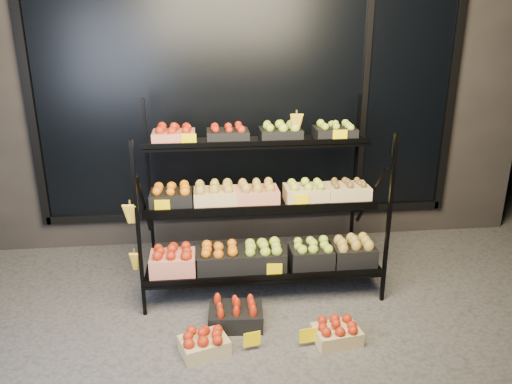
{
  "coord_description": "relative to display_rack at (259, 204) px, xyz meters",
  "views": [
    {
      "loc": [
        -0.5,
        -3.51,
        2.35
      ],
      "look_at": [
        -0.05,
        0.55,
        0.92
      ],
      "focal_mm": 35.0,
      "sensor_mm": 36.0,
      "label": 1
    }
  ],
  "objects": [
    {
      "name": "building",
      "position": [
        0.01,
        1.99,
        0.96
      ],
      "size": [
        6.0,
        2.08,
        3.5
      ],
      "color": "#2D2826",
      "rests_on": "ground"
    },
    {
      "name": "floor_crate_midleft",
      "position": [
        -0.27,
        -0.65,
        -0.69
      ],
      "size": [
        0.45,
        0.35,
        0.21
      ],
      "rotation": [
        0.0,
        0.0,
        -0.07
      ],
      "color": "black",
      "rests_on": "ground"
    },
    {
      "name": "tag_floor_b",
      "position": [
        0.25,
        -1.0,
        -0.73
      ],
      "size": [
        0.13,
        0.01,
        0.12
      ],
      "primitive_type": "cube",
      "color": "#F0C900",
      "rests_on": "ground"
    },
    {
      "name": "floor_crate_midright",
      "position": [
        0.48,
        -0.96,
        -0.7
      ],
      "size": [
        0.38,
        0.3,
        0.18
      ],
      "rotation": [
        0.0,
        0.0,
        0.15
      ],
      "color": "#D1B778",
      "rests_on": "ground"
    },
    {
      "name": "display_rack",
      "position": [
        0.0,
        0.0,
        0.0
      ],
      "size": [
        2.18,
        1.02,
        1.66
      ],
      "color": "black",
      "rests_on": "ground"
    },
    {
      "name": "floor_crate_left",
      "position": [
        -0.53,
        -0.98,
        -0.7
      ],
      "size": [
        0.4,
        0.35,
        0.18
      ],
      "rotation": [
        0.0,
        0.0,
        0.32
      ],
      "color": "#D1B778",
      "rests_on": "ground"
    },
    {
      "name": "ground",
      "position": [
        0.01,
        -0.6,
        -0.79
      ],
      "size": [
        24.0,
        24.0,
        0.0
      ],
      "primitive_type": "plane",
      "color": "#514F4C",
      "rests_on": "ground"
    },
    {
      "name": "tag_floor_a",
      "position": [
        -0.17,
        -1.0,
        -0.73
      ],
      "size": [
        0.13,
        0.01,
        0.12
      ],
      "primitive_type": "cube",
      "color": "#F0C900",
      "rests_on": "ground"
    }
  ]
}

